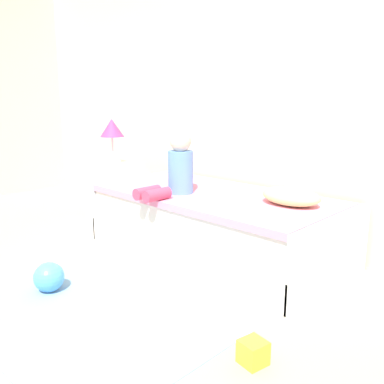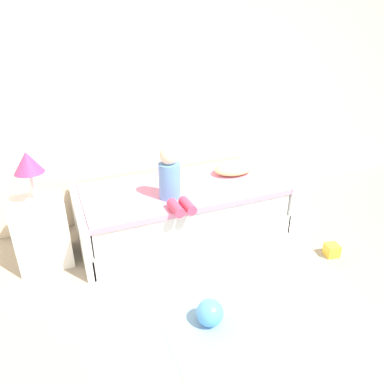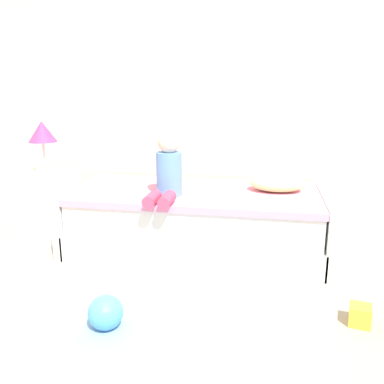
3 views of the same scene
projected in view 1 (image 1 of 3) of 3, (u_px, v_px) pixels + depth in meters
The scene contains 9 objects.
wall_rear at pixel (280, 73), 3.41m from camera, with size 7.20×0.10×2.90m, color beige.
bed at pixel (213, 224), 3.38m from camera, with size 2.11×1.00×0.50m.
nightstand at pixel (115, 192), 4.28m from camera, with size 0.44×0.44×0.60m, color white.
table_lamp at pixel (112, 130), 4.14m from camera, with size 0.24×0.24×0.45m.
child_figure at pixel (176, 169), 3.25m from camera, with size 0.20×0.51×0.50m.
pillow at pixel (291, 196), 2.94m from camera, with size 0.44×0.30×0.13m, color #F2E58C.
toy_ball at pixel (49, 277), 2.71m from camera, with size 0.20×0.20×0.20m, color #4C99E5.
area_rug at pixel (86, 315), 2.41m from camera, with size 1.60×1.10×0.01m, color #7AA8CC.
toy_block at pixel (253, 352), 1.97m from camera, with size 0.12×0.12×0.12m, color yellow.
Camera 1 is at (1.94, -0.45, 1.23)m, focal length 38.74 mm.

